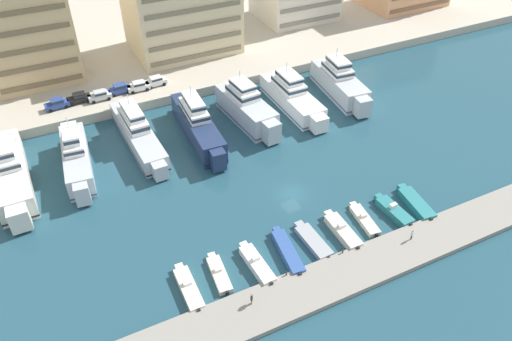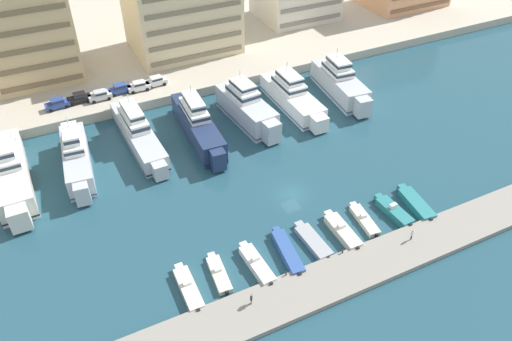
{
  "view_description": "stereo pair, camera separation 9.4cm",
  "coord_description": "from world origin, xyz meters",
  "px_view_note": "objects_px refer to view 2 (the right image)",
  "views": [
    {
      "loc": [
        -28.74,
        -46.71,
        48.36
      ],
      "look_at": [
        -3.73,
        4.35,
        2.5
      ],
      "focal_mm": 35.0,
      "sensor_mm": 36.0,
      "label": 1
    },
    {
      "loc": [
        -28.65,
        -46.76,
        48.36
      ],
      "look_at": [
        -3.73,
        4.35,
        2.5
      ],
      "focal_mm": 35.0,
      "sensor_mm": 36.0,
      "label": 2
    }
  ],
  "objects_px": {
    "yacht_ivory_far_left": "(10,172)",
    "yacht_navy_center_left": "(198,124)",
    "motorboat_cream_mid_right": "(364,220)",
    "yacht_white_center_right": "(292,96)",
    "car_blue_center_left": "(120,88)",
    "motorboat_cream_far_left": "(188,288)",
    "car_blue_far_left": "(57,103)",
    "motorboat_teal_far_right": "(416,204)",
    "motorboat_white_mid_left": "(257,264)",
    "car_white_center_right": "(156,81)",
    "yacht_silver_center": "(247,108)",
    "motorboat_teal_right": "(393,211)",
    "car_white_center": "(139,86)",
    "pedestrian_near_edge": "(412,234)",
    "yacht_silver_mid_right": "(340,83)",
    "pedestrian_mid_deck": "(251,298)",
    "car_silver_mid_left": "(100,95)",
    "car_black_left": "(79,97)",
    "motorboat_cream_center_right": "(342,231)",
    "motorboat_blue_center_left": "(287,252)",
    "motorboat_cream_left": "(219,274)",
    "yacht_silver_mid_left": "(138,132)",
    "yacht_silver_left": "(76,157)",
    "motorboat_grey_center": "(313,241)"
  },
  "relations": [
    {
      "from": "motorboat_white_mid_left",
      "to": "car_white_center_right",
      "type": "relative_size",
      "value": 1.83
    },
    {
      "from": "yacht_ivory_far_left",
      "to": "motorboat_cream_mid_right",
      "type": "xyz_separation_m",
      "value": [
        42.23,
        -29.25,
        -2.09
      ]
    },
    {
      "from": "yacht_silver_mid_right",
      "to": "motorboat_teal_far_right",
      "type": "relative_size",
      "value": 2.35
    },
    {
      "from": "motorboat_cream_far_left",
      "to": "motorboat_teal_far_right",
      "type": "relative_size",
      "value": 0.97
    },
    {
      "from": "motorboat_cream_far_left",
      "to": "motorboat_teal_right",
      "type": "height_order",
      "value": "motorboat_teal_right"
    },
    {
      "from": "yacht_ivory_far_left",
      "to": "yacht_navy_center_left",
      "type": "height_order",
      "value": "yacht_navy_center_left"
    },
    {
      "from": "motorboat_teal_right",
      "to": "pedestrian_mid_deck",
      "type": "xyz_separation_m",
      "value": [
        -24.45,
        -5.34,
        1.17
      ]
    },
    {
      "from": "pedestrian_mid_deck",
      "to": "motorboat_blue_center_left",
      "type": "bearing_deg",
      "value": 34.66
    },
    {
      "from": "yacht_silver_center",
      "to": "motorboat_cream_far_left",
      "type": "bearing_deg",
      "value": -125.94
    },
    {
      "from": "yacht_silver_center",
      "to": "motorboat_teal_right",
      "type": "height_order",
      "value": "yacht_silver_center"
    },
    {
      "from": "yacht_silver_mid_right",
      "to": "car_blue_far_left",
      "type": "distance_m",
      "value": 51.23
    },
    {
      "from": "car_blue_center_left",
      "to": "motorboat_teal_right",
      "type": "bearing_deg",
      "value": -60.32
    },
    {
      "from": "motorboat_cream_left",
      "to": "car_blue_far_left",
      "type": "distance_m",
      "value": 46.95
    },
    {
      "from": "yacht_silver_mid_left",
      "to": "motorboat_cream_left",
      "type": "distance_m",
      "value": 31.74
    },
    {
      "from": "yacht_silver_mid_right",
      "to": "motorboat_grey_center",
      "type": "height_order",
      "value": "yacht_silver_mid_right"
    },
    {
      "from": "yacht_silver_left",
      "to": "yacht_white_center_right",
      "type": "xyz_separation_m",
      "value": [
        38.63,
        1.81,
        -0.22
      ]
    },
    {
      "from": "motorboat_cream_far_left",
      "to": "motorboat_cream_mid_right",
      "type": "xyz_separation_m",
      "value": [
        25.6,
        0.47,
        -0.1
      ]
    },
    {
      "from": "motorboat_grey_center",
      "to": "motorboat_teal_right",
      "type": "height_order",
      "value": "motorboat_teal_right"
    },
    {
      "from": "yacht_ivory_far_left",
      "to": "motorboat_cream_far_left",
      "type": "distance_m",
      "value": 34.11
    },
    {
      "from": "motorboat_cream_far_left",
      "to": "car_blue_far_left",
      "type": "xyz_separation_m",
      "value": [
        -7.38,
        45.98,
        2.32
      ]
    },
    {
      "from": "pedestrian_mid_deck",
      "to": "car_silver_mid_left",
      "type": "bearing_deg",
      "value": 96.42
    },
    {
      "from": "motorboat_cream_left",
      "to": "pedestrian_near_edge",
      "type": "distance_m",
      "value": 25.3
    },
    {
      "from": "motorboat_teal_far_right",
      "to": "motorboat_cream_far_left",
      "type": "bearing_deg",
      "value": 179.68
    },
    {
      "from": "yacht_silver_mid_left",
      "to": "motorboat_grey_center",
      "type": "height_order",
      "value": "yacht_silver_mid_left"
    },
    {
      "from": "motorboat_blue_center_left",
      "to": "yacht_silver_mid_right",
      "type": "bearing_deg",
      "value": 47.64
    },
    {
      "from": "yacht_navy_center_left",
      "to": "car_white_center_right",
      "type": "relative_size",
      "value": 4.96
    },
    {
      "from": "yacht_silver_mid_left",
      "to": "yacht_navy_center_left",
      "type": "relative_size",
      "value": 1.07
    },
    {
      "from": "yacht_navy_center_left",
      "to": "motorboat_cream_mid_right",
      "type": "bearing_deg",
      "value": -65.72
    },
    {
      "from": "yacht_navy_center_left",
      "to": "motorboat_grey_center",
      "type": "relative_size",
      "value": 2.8
    },
    {
      "from": "motorboat_teal_far_right",
      "to": "car_white_center_right",
      "type": "bearing_deg",
      "value": 116.78
    },
    {
      "from": "yacht_white_center_right",
      "to": "motorboat_cream_far_left",
      "type": "relative_size",
      "value": 2.57
    },
    {
      "from": "yacht_white_center_right",
      "to": "car_blue_center_left",
      "type": "height_order",
      "value": "yacht_white_center_right"
    },
    {
      "from": "motorboat_white_mid_left",
      "to": "pedestrian_mid_deck",
      "type": "xyz_separation_m",
      "value": [
        -3.13,
        -5.07,
        1.15
      ]
    },
    {
      "from": "motorboat_cream_far_left",
      "to": "car_blue_center_left",
      "type": "relative_size",
      "value": 1.84
    },
    {
      "from": "yacht_navy_center_left",
      "to": "motorboat_cream_mid_right",
      "type": "relative_size",
      "value": 3.0
    },
    {
      "from": "yacht_silver_center",
      "to": "car_black_left",
      "type": "xyz_separation_m",
      "value": [
        -25.49,
        16.03,
        0.14
      ]
    },
    {
      "from": "car_white_center_right",
      "to": "car_blue_far_left",
      "type": "bearing_deg",
      "value": -179.38
    },
    {
      "from": "motorboat_white_mid_left",
      "to": "car_black_left",
      "type": "distance_m",
      "value": 48.3
    },
    {
      "from": "yacht_silver_left",
      "to": "motorboat_grey_center",
      "type": "distance_m",
      "value": 38.05
    },
    {
      "from": "yacht_silver_center",
      "to": "car_blue_center_left",
      "type": "xyz_separation_m",
      "value": [
        -18.22,
        16.03,
        0.14
      ]
    },
    {
      "from": "yacht_silver_mid_right",
      "to": "car_silver_mid_left",
      "type": "height_order",
      "value": "yacht_silver_mid_right"
    },
    {
      "from": "yacht_ivory_far_left",
      "to": "car_blue_far_left",
      "type": "distance_m",
      "value": 18.71
    },
    {
      "from": "motorboat_blue_center_left",
      "to": "car_black_left",
      "type": "xyz_separation_m",
      "value": [
        -16.82,
        46.47,
        2.28
      ]
    },
    {
      "from": "motorboat_teal_right",
      "to": "motorboat_teal_far_right",
      "type": "bearing_deg",
      "value": -2.11
    },
    {
      "from": "car_blue_far_left",
      "to": "car_blue_center_left",
      "type": "relative_size",
      "value": 1.02
    },
    {
      "from": "car_white_center",
      "to": "pedestrian_near_edge",
      "type": "bearing_deg",
      "value": -67.22
    },
    {
      "from": "motorboat_white_mid_left",
      "to": "yacht_silver_left",
      "type": "bearing_deg",
      "value": 118.57
    },
    {
      "from": "yacht_ivory_far_left",
      "to": "yacht_silver_left",
      "type": "relative_size",
      "value": 1.2
    },
    {
      "from": "motorboat_cream_center_right",
      "to": "motorboat_cream_mid_right",
      "type": "bearing_deg",
      "value": 8.91
    },
    {
      "from": "motorboat_grey_center",
      "to": "car_white_center_right",
      "type": "relative_size",
      "value": 1.77
    }
  ]
}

